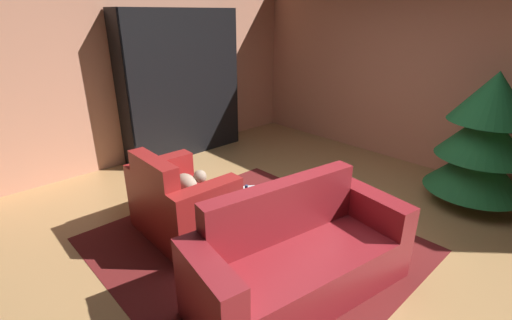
{
  "coord_description": "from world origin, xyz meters",
  "views": [
    {
      "loc": [
        1.97,
        -2.48,
        2.07
      ],
      "look_at": [
        -0.48,
        -0.18,
        0.71
      ],
      "focal_mm": 25.53,
      "sensor_mm": 36.0,
      "label": 1
    }
  ],
  "objects": [
    {
      "name": "wall_back",
      "position": [
        0.0,
        2.66,
        1.32
      ],
      "size": [
        6.09,
        0.06,
        2.63
      ],
      "primitive_type": "cube",
      "color": "tan",
      "rests_on": "ground"
    },
    {
      "name": "bookshelf_unit",
      "position": [
        -2.76,
        0.55,
        1.04
      ],
      "size": [
        0.38,
        1.87,
        2.13
      ],
      "color": "black",
      "rests_on": "ground"
    },
    {
      "name": "couch_red",
      "position": [
        0.51,
        -0.65,
        0.3
      ],
      "size": [
        0.98,
        1.87,
        0.87
      ],
      "color": "maroon",
      "rests_on": "ground"
    },
    {
      "name": "decorated_tree",
      "position": [
        0.92,
        1.93,
        0.79
      ],
      "size": [
        1.05,
        1.05,
        1.52
      ],
      "color": "brown",
      "rests_on": "ground"
    },
    {
      "name": "bottle_on_table",
      "position": [
        -0.18,
        -0.57,
        0.51
      ],
      "size": [
        0.07,
        0.07,
        0.26
      ],
      "color": "navy",
      "rests_on": "coffee_table"
    },
    {
      "name": "ground_plane",
      "position": [
        0.0,
        0.0,
        0.0
      ],
      "size": [
        7.17,
        7.17,
        0.0
      ],
      "primitive_type": "plane",
      "color": "tan"
    },
    {
      "name": "area_rug",
      "position": [
        -0.18,
        -0.48,
        0.0
      ],
      "size": [
        2.67,
        2.57,
        0.01
      ],
      "primitive_type": "cube",
      "color": "maroon",
      "rests_on": "ground"
    },
    {
      "name": "coffee_table",
      "position": [
        -0.28,
        -0.4,
        0.36
      ],
      "size": [
        0.71,
        0.71,
        0.4
      ],
      "color": "black",
      "rests_on": "ground"
    },
    {
      "name": "wall_left",
      "position": [
        -3.02,
        0.0,
        1.32
      ],
      "size": [
        0.06,
        5.37,
        2.63
      ],
      "primitive_type": "cube",
      "color": "tan",
      "rests_on": "ground"
    },
    {
      "name": "armchair_red",
      "position": [
        -0.82,
        -0.87,
        0.32
      ],
      "size": [
        1.04,
        0.72,
        0.88
      ],
      "color": "maroon",
      "rests_on": "ground"
    },
    {
      "name": "book_stack_on_table",
      "position": [
        -0.23,
        -0.35,
        0.46
      ],
      "size": [
        0.17,
        0.15,
        0.12
      ],
      "color": "#DFB656",
      "rests_on": "coffee_table"
    }
  ]
}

